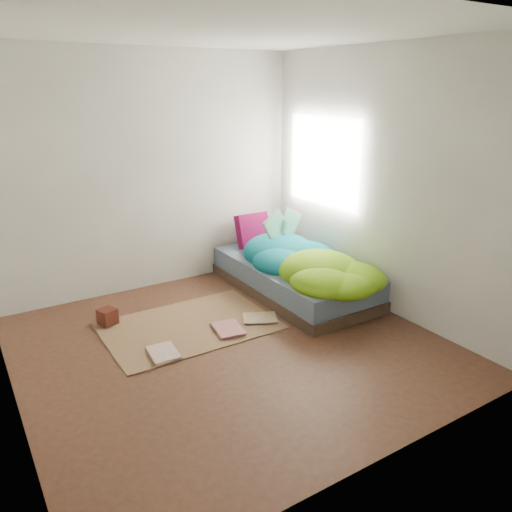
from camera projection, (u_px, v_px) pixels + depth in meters
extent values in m
cube|color=#44271A|center=(231.00, 346.00, 4.47)|extent=(3.50, 3.50, 0.00)
cube|color=beige|center=(150.00, 174.00, 5.45)|extent=(3.50, 0.04, 2.60)
cube|color=beige|center=(389.00, 266.00, 2.65)|extent=(3.50, 0.04, 2.60)
cube|color=beige|center=(382.00, 183.00, 4.93)|extent=(0.04, 3.50, 2.60)
cube|color=silver|center=(225.00, 29.00, 3.63)|extent=(3.50, 3.50, 0.04)
cube|color=white|center=(323.00, 162.00, 5.61)|extent=(0.01, 1.00, 1.20)
cube|color=#35281D|center=(293.00, 286.00, 5.64)|extent=(1.00, 2.00, 0.12)
cube|color=slate|center=(294.00, 272.00, 5.59)|extent=(0.98, 1.96, 0.22)
cube|color=brown|center=(189.00, 326.00, 4.83)|extent=(1.60, 1.10, 0.01)
cube|color=white|center=(268.00, 237.00, 6.25)|extent=(0.72, 0.63, 0.14)
cube|color=#55052B|center=(253.00, 230.00, 6.07)|extent=(0.41, 0.13, 0.41)
cube|color=#3D130E|center=(107.00, 316.00, 4.84)|extent=(0.19, 0.19, 0.15)
imported|color=beige|center=(150.00, 356.00, 4.26)|extent=(0.26, 0.34, 0.02)
imported|color=#C06F75|center=(216.00, 332.00, 4.67)|extent=(0.30, 0.38, 0.03)
imported|color=tan|center=(261.00, 324.00, 4.83)|extent=(0.40, 0.36, 0.02)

